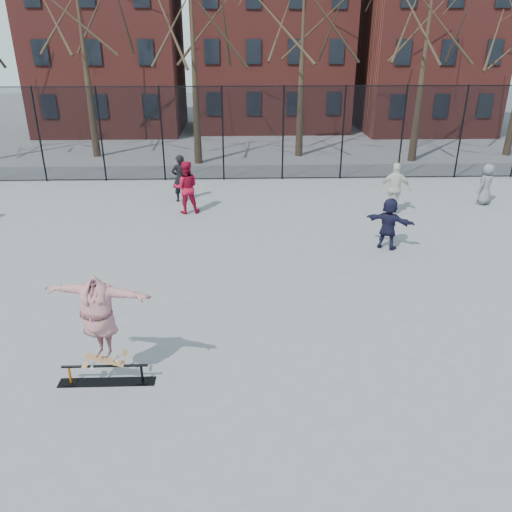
{
  "coord_description": "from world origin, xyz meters",
  "views": [
    {
      "loc": [
        -0.71,
        -8.74,
        5.88
      ],
      "look_at": [
        -0.36,
        1.5,
        1.34
      ],
      "focal_mm": 35.0,
      "sensor_mm": 36.0,
      "label": 1
    }
  ],
  "objects_px": {
    "skate_rail": "(106,376)",
    "skateboard": "(105,363)",
    "bystander_red": "(186,187)",
    "bystander_navy": "(389,223)",
    "bystander_extra": "(486,184)",
    "skater": "(100,323)",
    "bystander_white": "(395,189)",
    "bystander_black": "(180,178)"
  },
  "relations": [
    {
      "from": "skateboard",
      "to": "bystander_navy",
      "type": "height_order",
      "value": "bystander_navy"
    },
    {
      "from": "skater",
      "to": "bystander_red",
      "type": "bearing_deg",
      "value": 98.67
    },
    {
      "from": "skate_rail",
      "to": "bystander_extra",
      "type": "height_order",
      "value": "bystander_extra"
    },
    {
      "from": "skater",
      "to": "bystander_white",
      "type": "bearing_deg",
      "value": 61.59
    },
    {
      "from": "skate_rail",
      "to": "skater",
      "type": "bearing_deg",
      "value": 0.0
    },
    {
      "from": "skateboard",
      "to": "bystander_red",
      "type": "height_order",
      "value": "bystander_red"
    },
    {
      "from": "skate_rail",
      "to": "bystander_white",
      "type": "bearing_deg",
      "value": 49.42
    },
    {
      "from": "skateboard",
      "to": "bystander_black",
      "type": "bearing_deg",
      "value": 88.85
    },
    {
      "from": "bystander_red",
      "to": "bystander_navy",
      "type": "bearing_deg",
      "value": 144.39
    },
    {
      "from": "bystander_navy",
      "to": "bystander_white",
      "type": "bearing_deg",
      "value": -77.43
    },
    {
      "from": "bystander_red",
      "to": "bystander_navy",
      "type": "xyz_separation_m",
      "value": [
        6.31,
        -3.52,
        -0.16
      ]
    },
    {
      "from": "skater",
      "to": "bystander_navy",
      "type": "relative_size",
      "value": 1.24
    },
    {
      "from": "skate_rail",
      "to": "skateboard",
      "type": "height_order",
      "value": "skateboard"
    },
    {
      "from": "bystander_white",
      "to": "bystander_navy",
      "type": "height_order",
      "value": "bystander_white"
    },
    {
      "from": "bystander_red",
      "to": "bystander_extra",
      "type": "bearing_deg",
      "value": 176.72
    },
    {
      "from": "skate_rail",
      "to": "bystander_black",
      "type": "xyz_separation_m",
      "value": [
        0.24,
        11.09,
        0.75
      ]
    },
    {
      "from": "bystander_black",
      "to": "bystander_white",
      "type": "bearing_deg",
      "value": 145.6
    },
    {
      "from": "skate_rail",
      "to": "bystander_navy",
      "type": "bearing_deg",
      "value": 41.75
    },
    {
      "from": "skateboard",
      "to": "bystander_extra",
      "type": "height_order",
      "value": "bystander_extra"
    },
    {
      "from": "bystander_white",
      "to": "bystander_extra",
      "type": "bearing_deg",
      "value": -152.68
    },
    {
      "from": "skateboard",
      "to": "bystander_extra",
      "type": "bearing_deg",
      "value": 41.27
    },
    {
      "from": "bystander_navy",
      "to": "bystander_extra",
      "type": "bearing_deg",
      "value": -107.84
    },
    {
      "from": "bystander_white",
      "to": "bystander_black",
      "type": "bearing_deg",
      "value": 0.63
    },
    {
      "from": "bystander_extra",
      "to": "bystander_black",
      "type": "bearing_deg",
      "value": -39.11
    },
    {
      "from": "skate_rail",
      "to": "skateboard",
      "type": "distance_m",
      "value": 0.28
    },
    {
      "from": "skater",
      "to": "skateboard",
      "type": "bearing_deg",
      "value": 0.0
    },
    {
      "from": "skate_rail",
      "to": "skater",
      "type": "xyz_separation_m",
      "value": [
        0.02,
        0.0,
        1.12
      ]
    },
    {
      "from": "bystander_black",
      "to": "skate_rail",
      "type": "bearing_deg",
      "value": 66.9
    },
    {
      "from": "skateboard",
      "to": "skater",
      "type": "height_order",
      "value": "skater"
    },
    {
      "from": "skater",
      "to": "bystander_extra",
      "type": "bearing_deg",
      "value": 53.36
    },
    {
      "from": "skateboard",
      "to": "bystander_red",
      "type": "distance_m",
      "value": 9.71
    },
    {
      "from": "skater",
      "to": "bystander_extra",
      "type": "xyz_separation_m",
      "value": [
        11.74,
        10.3,
        -0.5
      ]
    },
    {
      "from": "bystander_white",
      "to": "bystander_navy",
      "type": "xyz_separation_m",
      "value": [
        -1.11,
        -3.2,
        -0.13
      ]
    },
    {
      "from": "skater",
      "to": "bystander_red",
      "type": "relative_size",
      "value": 1.04
    },
    {
      "from": "bystander_red",
      "to": "skater",
      "type": "bearing_deg",
      "value": 80.12
    },
    {
      "from": "skater",
      "to": "bystander_black",
      "type": "xyz_separation_m",
      "value": [
        0.22,
        11.09,
        -0.37
      ]
    },
    {
      "from": "skateboard",
      "to": "bystander_navy",
      "type": "relative_size",
      "value": 0.48
    },
    {
      "from": "skate_rail",
      "to": "bystander_red",
      "type": "relative_size",
      "value": 0.94
    },
    {
      "from": "bystander_navy",
      "to": "bystander_extra",
      "type": "xyz_separation_m",
      "value": [
        4.85,
        4.14,
        -0.01
      ]
    },
    {
      "from": "skate_rail",
      "to": "skateboard",
      "type": "xyz_separation_m",
      "value": [
        0.02,
        0.0,
        0.28
      ]
    },
    {
      "from": "bystander_red",
      "to": "bystander_extra",
      "type": "distance_m",
      "value": 11.18
    },
    {
      "from": "skater",
      "to": "bystander_white",
      "type": "distance_m",
      "value": 12.31
    }
  ]
}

